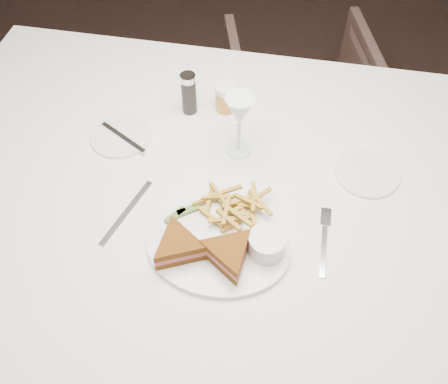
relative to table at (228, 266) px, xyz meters
name	(u,v)px	position (x,y,z in m)	size (l,w,h in m)	color
ground	(228,320)	(0.00, -0.01, -0.38)	(5.00, 5.00, 0.00)	black
table	(228,266)	(0.00, 0.00, 0.00)	(1.63, 1.09, 0.75)	white
chair_far	(299,95)	(0.06, 0.92, -0.08)	(0.58, 0.54, 0.59)	#48332C
table_setting	(224,200)	(0.00, -0.06, 0.41)	(0.80, 0.61, 0.18)	white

